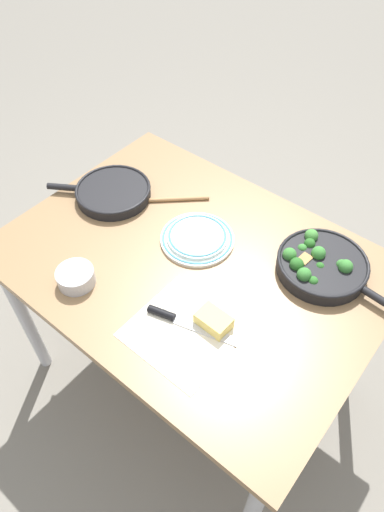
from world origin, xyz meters
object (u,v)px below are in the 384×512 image
object	(u,v)px
wooden_spoon	(151,200)
dinner_plate_stack	(197,237)
grater_knife	(179,320)
prep_bowl_steel	(76,277)
skillet_eggs	(113,192)
skillet_broccoli	(321,265)
cheese_block	(214,321)

from	to	relation	value
wooden_spoon	dinner_plate_stack	size ratio (longest dim) A/B	1.08
grater_knife	prep_bowl_steel	world-z (taller)	prep_bowl_steel
grater_knife	dinner_plate_stack	xyz separation A→B (m)	(-0.17, 0.29, 0.00)
prep_bowl_steel	dinner_plate_stack	bearing A→B (deg)	64.80
skillet_eggs	wooden_spoon	world-z (taller)	skillet_eggs
skillet_broccoli	wooden_spoon	size ratio (longest dim) A/B	1.51
skillet_eggs	dinner_plate_stack	world-z (taller)	skillet_eggs
grater_knife	dinner_plate_stack	world-z (taller)	dinner_plate_stack
skillet_broccoli	grater_knife	world-z (taller)	skillet_broccoli
skillet_eggs	grater_knife	distance (m)	0.61
wooden_spoon	cheese_block	distance (m)	0.58
grater_knife	dinner_plate_stack	size ratio (longest dim) A/B	1.11
wooden_spoon	prep_bowl_steel	distance (m)	0.43
dinner_plate_stack	skillet_broccoli	bearing A→B (deg)	20.35
dinner_plate_stack	cheese_block	bearing A→B (deg)	-43.30
dinner_plate_stack	prep_bowl_steel	world-z (taller)	prep_bowl_steel
skillet_broccoli	prep_bowl_steel	size ratio (longest dim) A/B	3.48
skillet_broccoli	prep_bowl_steel	world-z (taller)	skillet_broccoli
skillet_broccoli	cheese_block	size ratio (longest dim) A/B	4.07
wooden_spoon	skillet_broccoli	bearing A→B (deg)	145.99
grater_knife	cheese_block	xyz separation A→B (m)	(0.09, 0.05, 0.01)
dinner_plate_stack	prep_bowl_steel	bearing A→B (deg)	-115.20
cheese_block	dinner_plate_stack	bearing A→B (deg)	136.70
grater_knife	prep_bowl_steel	bearing A→B (deg)	179.06
cheese_block	dinner_plate_stack	size ratio (longest dim) A/B	0.40
wooden_spoon	grater_knife	size ratio (longest dim) A/B	0.98
wooden_spoon	dinner_plate_stack	bearing A→B (deg)	127.38
wooden_spoon	skillet_eggs	bearing A→B (deg)	-15.68
skillet_broccoli	grater_knife	xyz separation A→B (m)	(-0.22, -0.43, -0.02)
skillet_broccoli	dinner_plate_stack	xyz separation A→B (m)	(-0.39, -0.14, -0.02)
prep_bowl_steel	skillet_eggs	bearing A→B (deg)	119.80
wooden_spoon	cheese_block	world-z (taller)	cheese_block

